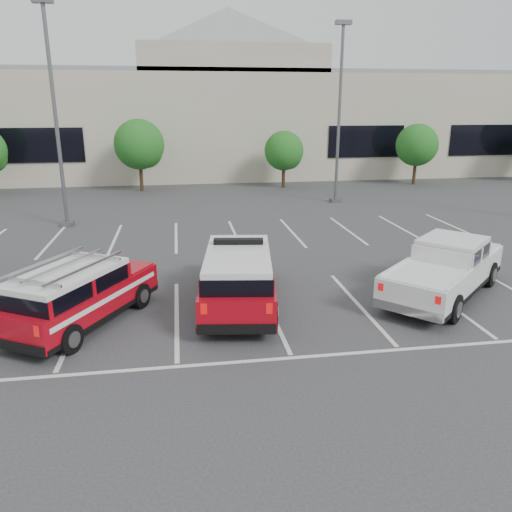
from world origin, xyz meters
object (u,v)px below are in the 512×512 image
at_px(convention_building, 207,117).
at_px(tree_mid_right, 285,152).
at_px(light_pole_left, 56,117).
at_px(white_pickup, 444,274).
at_px(light_pole_mid, 339,114).
at_px(ladder_suv, 79,299).
at_px(tree_right, 418,146).
at_px(fire_chief_suv, 238,280).
at_px(tree_mid_left, 141,146).

height_order(convention_building, tree_mid_right, convention_building).
height_order(tree_mid_right, light_pole_left, light_pole_left).
bearing_deg(white_pickup, light_pole_mid, 132.12).
relative_size(light_pole_left, ladder_suv, 2.04).
xyz_separation_m(convention_building, tree_mid_right, (4.91, -9.82, -2.22)).
bearing_deg(tree_right, convention_building, 146.63).
relative_size(light_pole_left, light_pole_mid, 1.00).
bearing_deg(light_pole_left, fire_chief_suv, -57.94).
height_order(light_pole_left, ladder_suv, light_pole_left).
distance_m(tree_mid_left, fire_chief_suv, 21.95).
distance_m(light_pole_mid, ladder_suv, 20.74).
height_order(convention_building, fire_chief_suv, convention_building).
relative_size(convention_building, white_pickup, 10.80).
height_order(fire_chief_suv, white_pickup, fire_chief_suv).
height_order(tree_right, white_pickup, tree_right).
distance_m(light_pole_mid, fire_chief_suv, 17.84).
bearing_deg(ladder_suv, white_pickup, 32.34).
bearing_deg(ladder_suv, fire_chief_suv, 38.58).
height_order(tree_mid_right, ladder_suv, tree_mid_right).
xyz_separation_m(tree_right, white_pickup, (-9.50, -21.64, -2.07)).
relative_size(convention_building, light_pole_left, 5.86).
height_order(convention_building, ladder_suv, convention_building).
relative_size(convention_building, ladder_suv, 11.94).
relative_size(tree_mid_left, ladder_suv, 0.96).
distance_m(white_pickup, ladder_suv, 10.89).
height_order(light_pole_mid, fire_chief_suv, light_pole_mid).
relative_size(light_pole_left, white_pickup, 1.84).
relative_size(tree_mid_right, white_pickup, 0.72).
bearing_deg(tree_mid_left, convention_building, 62.60).
relative_size(tree_mid_left, tree_mid_right, 1.21).
bearing_deg(tree_mid_right, tree_mid_left, 180.00).
xyz_separation_m(fire_chief_suv, ladder_suv, (-4.43, -0.70, -0.05)).
xyz_separation_m(convention_building, tree_mid_left, (-5.09, -9.82, -1.68)).
xyz_separation_m(convention_building, white_pickup, (5.41, -31.46, -4.02)).
relative_size(convention_building, tree_mid_right, 15.04).
distance_m(tree_mid_right, fire_chief_suv, 22.33).
height_order(convention_building, light_pole_left, convention_building).
xyz_separation_m(tree_mid_right, fire_chief_suv, (-5.95, -21.45, -1.71)).
distance_m(tree_mid_left, white_pickup, 24.16).
xyz_separation_m(light_pole_mid, ladder_suv, (-12.28, -16.10, -4.44)).
bearing_deg(tree_right, fire_chief_suv, -126.62).
distance_m(convention_building, light_pole_left, 21.49).
bearing_deg(fire_chief_suv, light_pole_mid, 70.87).
xyz_separation_m(tree_mid_right, light_pole_mid, (1.91, -6.05, 2.68)).
bearing_deg(ladder_suv, tree_right, 77.03).
bearing_deg(white_pickup, light_pole_left, -173.18).
bearing_deg(ladder_suv, convention_building, 109.94).
height_order(tree_mid_left, fire_chief_suv, tree_mid_left).
bearing_deg(convention_building, tree_mid_left, -117.40).
relative_size(convention_building, tree_mid_left, 12.38).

